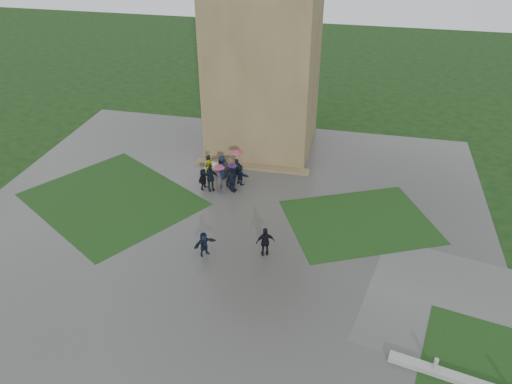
% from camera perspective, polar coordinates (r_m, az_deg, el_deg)
% --- Properties ---
extents(ground, '(120.00, 120.00, 0.00)m').
position_cam_1_polar(ground, '(30.25, -5.02, -6.72)').
color(ground, black).
extents(plaza, '(34.00, 34.00, 0.02)m').
position_cam_1_polar(plaza, '(31.76, -3.98, -4.53)').
color(plaza, '#3B3B38').
rests_on(plaza, ground).
extents(lawn_inset_left, '(14.10, 13.46, 0.01)m').
position_cam_1_polar(lawn_inset_left, '(36.24, -16.12, -0.81)').
color(lawn_inset_left, black).
rests_on(lawn_inset_left, plaza).
extents(lawn_inset_right, '(11.12, 10.15, 0.01)m').
position_cam_1_polar(lawn_inset_right, '(33.25, 11.73, -3.32)').
color(lawn_inset_right, black).
rests_on(lawn_inset_right, plaza).
extents(tower, '(8.00, 8.00, 18.00)m').
position_cam_1_polar(tower, '(39.51, 0.94, 17.36)').
color(tower, brown).
rests_on(tower, ground).
extents(tower_plinth, '(9.00, 0.80, 0.22)m').
position_cam_1_polar(tower_plinth, '(38.73, -0.50, 2.94)').
color(tower_plinth, brown).
rests_on(tower_plinth, plaza).
extents(bench, '(1.55, 0.56, 0.88)m').
position_cam_1_polar(bench, '(37.97, -4.74, 2.79)').
color(bench, silver).
rests_on(bench, plaza).
extents(visitor_cluster, '(3.61, 3.17, 2.55)m').
position_cam_1_polar(visitor_cluster, '(35.98, -3.91, 2.19)').
color(visitor_cluster, black).
rests_on(visitor_cluster, plaza).
extents(pedestrian_mid, '(1.35, 1.40, 1.54)m').
position_cam_1_polar(pedestrian_mid, '(29.53, -5.96, -5.91)').
color(pedestrian_mid, black).
rests_on(pedestrian_mid, plaza).
extents(pedestrian_near, '(1.27, 1.01, 1.90)m').
position_cam_1_polar(pedestrian_near, '(29.24, 1.09, -5.72)').
color(pedestrian_near, black).
rests_on(pedestrian_near, plaza).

